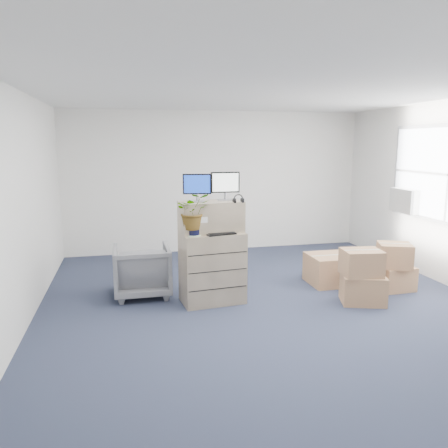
{
  "coord_description": "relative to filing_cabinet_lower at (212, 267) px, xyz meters",
  "views": [
    {
      "loc": [
        -1.8,
        -5.12,
        2.17
      ],
      "look_at": [
        -0.54,
        0.4,
        1.12
      ],
      "focal_mm": 35.0,
      "sensor_mm": 36.0,
      "label": 1
    }
  ],
  "objects": [
    {
      "name": "ground",
      "position": [
        0.68,
        -0.55,
        -0.49
      ],
      "size": [
        7.0,
        7.0,
        0.0
      ],
      "primitive_type": "plane",
      "color": "#23293F",
      "rests_on": "ground"
    },
    {
      "name": "wall_back",
      "position": [
        0.68,
        2.96,
        0.91
      ],
      "size": [
        6.0,
        0.02,
        2.8
      ],
      "primitive_type": "cube",
      "color": "silver",
      "rests_on": "ground"
    },
    {
      "name": "ac_unit",
      "position": [
        3.55,
        0.85,
        0.71
      ],
      "size": [
        0.24,
        0.6,
        0.4
      ],
      "primitive_type": "cube",
      "color": "silver",
      "rests_on": "wall_right"
    },
    {
      "name": "filing_cabinet_lower",
      "position": [
        0.0,
        0.0,
        0.0
      ],
      "size": [
        0.89,
        0.6,
        0.98
      ],
      "primitive_type": "cube",
      "rotation": [
        0.0,
        0.0,
        0.11
      ],
      "color": "#84735B",
      "rests_on": "ground"
    },
    {
      "name": "filing_cabinet_upper",
      "position": [
        -0.0,
        0.05,
        0.7
      ],
      "size": [
        0.88,
        0.51,
        0.42
      ],
      "primitive_type": "cube",
      "rotation": [
        0.0,
        0.0,
        0.11
      ],
      "color": "#84735B",
      "rests_on": "filing_cabinet_lower"
    },
    {
      "name": "monitor_left",
      "position": [
        -0.19,
        0.04,
        1.12
      ],
      "size": [
        0.38,
        0.18,
        0.37
      ],
      "rotation": [
        0.0,
        0.0,
        -0.17
      ],
      "color": "#99999E",
      "rests_on": "filing_cabinet_upper"
    },
    {
      "name": "monitor_right",
      "position": [
        0.21,
        0.1,
        1.13
      ],
      "size": [
        0.39,
        0.16,
        0.39
      ],
      "rotation": [
        0.0,
        0.0,
        -0.03
      ],
      "color": "#99999E",
      "rests_on": "filing_cabinet_upper"
    },
    {
      "name": "headphones",
      "position": [
        0.34,
        -0.1,
        0.95
      ],
      "size": [
        0.14,
        0.03,
        0.14
      ],
      "primitive_type": "torus",
      "rotation": [
        1.57,
        0.0,
        0.11
      ],
      "color": "black",
      "rests_on": "filing_cabinet_upper"
    },
    {
      "name": "keyboard",
      "position": [
        0.09,
        -0.15,
        0.5
      ],
      "size": [
        0.42,
        0.25,
        0.02
      ],
      "primitive_type": "cube",
      "rotation": [
        0.0,
        0.0,
        0.22
      ],
      "color": "black",
      "rests_on": "filing_cabinet_lower"
    },
    {
      "name": "mouse",
      "position": [
        0.34,
        -0.09,
        0.51
      ],
      "size": [
        0.11,
        0.09,
        0.03
      ],
      "primitive_type": "ellipsoid",
      "rotation": [
        0.0,
        0.0,
        0.41
      ],
      "color": "silver",
      "rests_on": "filing_cabinet_lower"
    },
    {
      "name": "water_bottle",
      "position": [
        0.04,
        0.02,
        0.61
      ],
      "size": [
        0.07,
        0.07,
        0.25
      ],
      "primitive_type": "cylinder",
      "color": "gray",
      "rests_on": "filing_cabinet_lower"
    },
    {
      "name": "phone_dock",
      "position": [
        -0.02,
        0.06,
        0.53
      ],
      "size": [
        0.06,
        0.05,
        0.13
      ],
      "rotation": [
        0.0,
        0.0,
        0.11
      ],
      "color": "silver",
      "rests_on": "filing_cabinet_lower"
    },
    {
      "name": "external_drive",
      "position": [
        0.31,
        0.15,
        0.52
      ],
      "size": [
        0.25,
        0.22,
        0.06
      ],
      "primitive_type": "cube",
      "rotation": [
        0.0,
        0.0,
        0.42
      ],
      "color": "black",
      "rests_on": "filing_cabinet_lower"
    },
    {
      "name": "tissue_box",
      "position": [
        0.31,
        0.13,
        0.59
      ],
      "size": [
        0.2,
        0.11,
        0.07
      ],
      "primitive_type": "cube",
      "rotation": [
        0.0,
        0.0,
        -0.03
      ],
      "color": "#4386E6",
      "rests_on": "external_drive"
    },
    {
      "name": "potted_plant",
      "position": [
        -0.28,
        -0.14,
        0.75
      ],
      "size": [
        0.44,
        0.49,
        0.46
      ],
      "rotation": [
        0.0,
        0.0,
        0.11
      ],
      "color": "#A8CAA3",
      "rests_on": "filing_cabinet_lower"
    },
    {
      "name": "office_chair",
      "position": [
        -0.93,
        0.48,
        -0.09
      ],
      "size": [
        0.79,
        0.74,
        0.81
      ],
      "primitive_type": "imported",
      "rotation": [
        0.0,
        0.0,
        3.15
      ],
      "color": "slate",
      "rests_on": "ground"
    },
    {
      "name": "cardboard_boxes",
      "position": [
        2.31,
        0.04,
        -0.2
      ],
      "size": [
        1.62,
        1.64,
        0.75
      ],
      "color": "#A2724E",
      "rests_on": "ground"
    }
  ]
}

